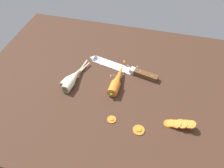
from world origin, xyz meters
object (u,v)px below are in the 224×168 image
Objects in this scene: parsnip_mid_left at (72,78)px; carrot_slice_stray_near at (112,119)px; chefs_knife at (121,67)px; carrot_slice_stack at (180,124)px; whole_carrot at (117,80)px; parsnip_front at (73,79)px; carrot_slice_stray_mid at (139,130)px.

parsnip_mid_left is 5.42× the size of carrot_slice_stray_near.
parsnip_mid_left reaches higher than carrot_slice_stray_near.
carrot_slice_stack is at bearing -41.99° from chefs_knife.
whole_carrot reaches higher than parsnip_front.
whole_carrot is at bearing 12.25° from parsnip_front.
parsnip_mid_left is at bearing -144.73° from chefs_knife.
carrot_slice_stack reaches higher than chefs_knife.
chefs_knife is at bearing 113.99° from carrot_slice_stray_mid.
chefs_knife is at bearing 95.88° from carrot_slice_stray_near.
parsnip_front is at bearing 144.94° from carrot_slice_stray_near.
carrot_slice_stack is at bearing -29.37° from whole_carrot.
carrot_slice_stray_mid is at bearing -66.01° from chefs_knife.
carrot_slice_stack is (46.63, -11.78, -0.64)cm from parsnip_mid_left.
carrot_slice_stack is at bearing -13.75° from parsnip_front.
whole_carrot is 5.06× the size of carrot_slice_stray_mid.
carrot_slice_stray_mid is (13.63, -30.62, -0.29)cm from chefs_knife.
carrot_slice_stray_near is (-24.90, -3.57, -0.98)cm from carrot_slice_stack.
carrot_slice_stray_near is at bearing -82.85° from whole_carrot.
parsnip_mid_left is (-19.36, -3.57, -0.12)cm from whole_carrot.
parsnip_front is at bearing 152.15° from carrot_slice_stray_mid.
carrot_slice_stray_mid is (13.05, -20.90, -1.74)cm from whole_carrot.
whole_carrot is at bearing 121.99° from carrot_slice_stray_mid.
chefs_knife is at bearing 138.01° from carrot_slice_stack.
whole_carrot is 19.15cm from carrot_slice_stray_near.
chefs_knife is at bearing 35.27° from parsnip_mid_left.
parsnip_front is 1.14× the size of parsnip_mid_left.
whole_carrot is 19.69cm from parsnip_mid_left.
whole_carrot is (0.57, -9.72, 1.45)cm from chefs_knife.
carrot_slice_stack is at bearing -14.18° from parsnip_mid_left.
chefs_knife is 1.59× the size of whole_carrot.
parsnip_front and parsnip_mid_left have the same top height.
carrot_slice_stack is 2.61× the size of carrot_slice_stray_mid.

